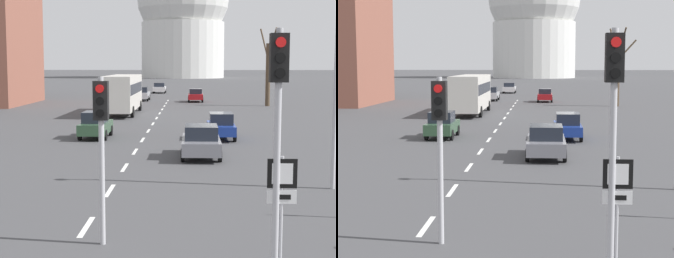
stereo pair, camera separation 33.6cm
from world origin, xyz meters
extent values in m
cube|color=silver|center=(0.00, 7.33, 0.00)|extent=(0.16, 2.00, 0.01)
cube|color=silver|center=(0.00, 11.83, 0.00)|extent=(0.16, 2.00, 0.01)
cube|color=silver|center=(0.00, 16.33, 0.00)|extent=(0.16, 2.00, 0.01)
cube|color=silver|center=(0.00, 20.83, 0.00)|extent=(0.16, 2.00, 0.01)
cube|color=silver|center=(0.00, 25.33, 0.00)|extent=(0.16, 2.00, 0.01)
cube|color=silver|center=(0.00, 29.83, 0.00)|extent=(0.16, 2.00, 0.01)
cube|color=silver|center=(0.00, 34.33, 0.00)|extent=(0.16, 2.00, 0.01)
cube|color=silver|center=(0.00, 38.83, 0.00)|extent=(0.16, 2.00, 0.01)
cube|color=silver|center=(0.00, 43.33, 0.00)|extent=(0.16, 2.00, 0.01)
cube|color=silver|center=(0.00, 47.83, 0.00)|extent=(0.16, 2.00, 0.01)
cube|color=silver|center=(0.00, 52.33, 0.00)|extent=(0.16, 2.00, 0.01)
cube|color=silver|center=(0.00, 56.83, 0.00)|extent=(0.16, 2.00, 0.01)
cube|color=silver|center=(0.00, 61.33, 0.00)|extent=(0.16, 2.00, 0.01)
cylinder|color=#B2B2B7|center=(4.63, 3.41, 2.61)|extent=(0.14, 0.14, 5.22)
cube|color=black|center=(4.63, 3.41, 4.64)|extent=(0.36, 0.28, 0.96)
cylinder|color=red|center=(4.63, 3.24, 4.94)|extent=(0.20, 0.06, 0.20)
cylinder|color=black|center=(4.63, 3.24, 4.64)|extent=(0.20, 0.06, 0.20)
cylinder|color=black|center=(4.63, 3.24, 4.34)|extent=(0.20, 0.06, 0.20)
cylinder|color=#B2B2B7|center=(0.70, 5.87, 2.10)|extent=(0.14, 0.14, 4.21)
cube|color=black|center=(0.70, 5.87, 3.63)|extent=(0.36, 0.28, 0.96)
cylinder|color=red|center=(0.70, 5.70, 3.92)|extent=(0.20, 0.06, 0.20)
cylinder|color=black|center=(0.70, 5.70, 3.63)|extent=(0.20, 0.06, 0.20)
cylinder|color=black|center=(0.70, 5.70, 3.33)|extent=(0.20, 0.06, 0.20)
cylinder|color=#B2B2B7|center=(4.75, 3.44, 1.34)|extent=(0.07, 0.07, 2.68)
cube|color=black|center=(4.75, 3.42, 2.33)|extent=(0.60, 0.03, 0.60)
cube|color=white|center=(4.75, 3.40, 2.33)|extent=(0.42, 0.01, 0.42)
cube|color=white|center=(4.75, 3.42, 1.85)|extent=(0.60, 0.03, 0.28)
cube|color=black|center=(4.75, 3.40, 1.85)|extent=(0.36, 0.01, 0.10)
cube|color=#2D4C33|center=(-2.94, 26.12, 0.65)|extent=(1.61, 3.84, 0.65)
cube|color=#1E232D|center=(-2.94, 25.93, 1.30)|extent=(1.37, 1.84, 0.67)
cylinder|color=black|center=(-3.70, 27.31, 0.32)|extent=(0.18, 0.65, 0.65)
cylinder|color=black|center=(-2.18, 27.31, 0.32)|extent=(0.18, 0.65, 0.65)
cylinder|color=black|center=(-3.70, 24.93, 0.32)|extent=(0.18, 0.65, 0.65)
cylinder|color=black|center=(-2.18, 24.93, 0.32)|extent=(0.18, 0.65, 0.65)
cube|color=navy|center=(4.70, 26.00, 0.64)|extent=(1.60, 4.06, 0.57)
cube|color=#1E232D|center=(4.70, 25.80, 1.26)|extent=(1.36, 1.95, 0.67)
cylinder|color=black|center=(3.95, 27.26, 0.36)|extent=(0.18, 0.71, 0.71)
cylinder|color=black|center=(5.45, 27.26, 0.36)|extent=(0.18, 0.71, 0.71)
cylinder|color=black|center=(3.95, 24.74, 0.36)|extent=(0.18, 0.71, 0.71)
cylinder|color=black|center=(5.45, 24.74, 0.36)|extent=(0.18, 0.71, 0.71)
cube|color=#B7B7BC|center=(-3.29, 61.19, 0.69)|extent=(1.90, 4.52, 0.68)
cube|color=#1E232D|center=(-3.29, 60.97, 1.36)|extent=(1.61, 2.17, 0.67)
cylinder|color=black|center=(-4.18, 62.60, 0.35)|extent=(0.18, 0.69, 0.69)
cylinder|color=black|center=(-2.39, 62.60, 0.35)|extent=(0.18, 0.69, 0.69)
cylinder|color=black|center=(-4.18, 59.79, 0.35)|extent=(0.18, 0.69, 0.69)
cylinder|color=black|center=(-2.39, 59.79, 0.35)|extent=(0.18, 0.69, 0.69)
cube|color=slate|center=(3.38, 19.22, 0.62)|extent=(1.82, 4.14, 0.63)
cube|color=#1E232D|center=(3.38, 19.01, 1.26)|extent=(1.55, 1.99, 0.65)
cylinder|color=black|center=(2.52, 20.50, 0.31)|extent=(0.18, 0.61, 0.61)
cylinder|color=black|center=(4.24, 20.50, 0.31)|extent=(0.18, 0.61, 0.61)
cylinder|color=black|center=(2.52, 17.93, 0.31)|extent=(0.18, 0.61, 0.61)
cylinder|color=black|center=(4.24, 17.93, 0.31)|extent=(0.18, 0.61, 0.61)
cube|color=maroon|center=(3.40, 59.01, 0.66)|extent=(1.71, 3.95, 0.63)
cube|color=#1E232D|center=(3.40, 58.81, 1.28)|extent=(1.45, 1.89, 0.61)
cylinder|color=black|center=(2.59, 60.23, 0.34)|extent=(0.18, 0.68, 0.68)
cylinder|color=black|center=(4.20, 60.23, 0.34)|extent=(0.18, 0.68, 0.68)
cylinder|color=black|center=(2.59, 57.78, 0.34)|extent=(0.18, 0.68, 0.68)
cylinder|color=black|center=(4.20, 57.78, 0.34)|extent=(0.18, 0.68, 0.68)
cube|color=silver|center=(-2.06, 79.19, 0.65)|extent=(1.86, 4.30, 0.67)
cube|color=#1E232D|center=(-2.06, 78.98, 1.29)|extent=(1.58, 2.07, 0.62)
cylinder|color=black|center=(-2.94, 80.53, 0.32)|extent=(0.18, 0.63, 0.63)
cylinder|color=black|center=(-1.18, 80.53, 0.32)|extent=(0.18, 0.63, 0.63)
cylinder|color=black|center=(-2.94, 77.86, 0.32)|extent=(0.18, 0.63, 0.63)
cylinder|color=black|center=(-1.18, 77.86, 0.32)|extent=(0.18, 0.63, 0.63)
cube|color=beige|center=(-3.28, 42.49, 1.98)|extent=(2.50, 10.80, 3.00)
cube|color=black|center=(-3.28, 42.49, 2.35)|extent=(2.52, 10.26, 0.90)
cylinder|color=black|center=(-4.48, 46.27, 0.48)|extent=(0.26, 0.96, 0.96)
cylinder|color=black|center=(-2.08, 46.27, 0.48)|extent=(0.26, 0.96, 0.96)
cylinder|color=black|center=(-4.48, 39.25, 0.48)|extent=(0.26, 0.96, 0.96)
cylinder|color=black|center=(-2.08, 39.25, 0.48)|extent=(0.26, 0.96, 0.96)
cylinder|color=#473828|center=(11.07, 52.79, 3.34)|extent=(0.49, 0.49, 6.67)
cylinder|color=#473828|center=(12.04, 52.97, 5.96)|extent=(2.07, 0.57, 2.25)
cylinder|color=#473828|center=(10.72, 53.53, 6.63)|extent=(0.83, 1.65, 3.37)
cylinder|color=#473828|center=(11.35, 51.77, 6.74)|extent=(0.67, 2.18, 3.02)
cylinder|color=silver|center=(0.00, 175.10, 8.87)|extent=(26.61, 26.61, 17.74)
camera|label=1|loc=(2.92, -7.77, 4.52)|focal=60.00mm
camera|label=2|loc=(3.25, -7.75, 4.52)|focal=60.00mm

